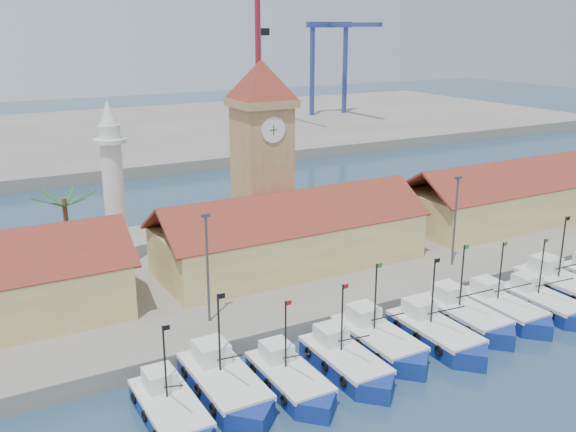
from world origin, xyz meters
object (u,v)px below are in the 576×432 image
boat_0 (172,413)px  clock_tower (262,151)px  minaret (113,185)px  boat_5 (438,336)px

boat_0 → clock_tower: bearing=51.9°
clock_tower → minaret: (-15.00, 2.00, -2.23)m
clock_tower → boat_0: bearing=-128.1°
boat_5 → clock_tower: size_ratio=0.43×
boat_5 → boat_0: bearing=179.5°
boat_0 → minaret: bearing=82.0°
boat_5 → minaret: (-18.39, 25.92, 8.97)m
clock_tower → minaret: bearing=172.4°
boat_0 → boat_5: bearing=-0.5°
boat_0 → boat_5: (22.02, -0.19, 0.05)m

